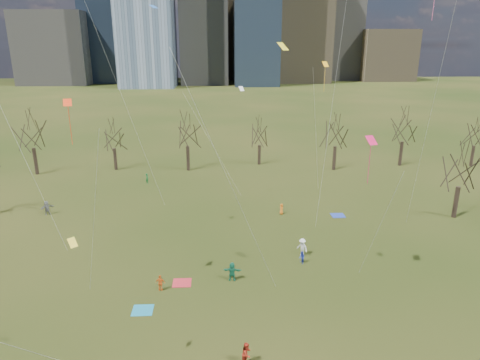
{
  "coord_description": "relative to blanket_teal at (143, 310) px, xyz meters",
  "views": [
    {
      "loc": [
        -2.18,
        -28.06,
        19.68
      ],
      "look_at": [
        0.0,
        12.0,
        7.0
      ],
      "focal_mm": 32.0,
      "sensor_mm": 36.0,
      "label": 1
    }
  ],
  "objects": [
    {
      "name": "ground",
      "position": [
        8.19,
        -0.92,
        -0.01
      ],
      "size": [
        500.0,
        500.0,
        0.0
      ],
      "primitive_type": "plane",
      "color": "black",
      "rests_on": "ground"
    },
    {
      "name": "downtown_skyline",
      "position": [
        5.75,
        209.73,
        38.99
      ],
      "size": [
        212.5,
        78.0,
        118.0
      ],
      "color": "slate",
      "rests_on": "ground"
    },
    {
      "name": "bare_tree_row",
      "position": [
        8.1,
        36.31,
        6.1
      ],
      "size": [
        113.04,
        29.8,
        9.5
      ],
      "color": "black",
      "rests_on": "ground"
    },
    {
      "name": "blanket_teal",
      "position": [
        0.0,
        0.0,
        0.0
      ],
      "size": [
        1.6,
        1.5,
        0.03
      ],
      "primitive_type": "cube",
      "color": "teal",
      "rests_on": "ground"
    },
    {
      "name": "blanket_navy",
      "position": [
        20.45,
        18.29,
        0.0
      ],
      "size": [
        1.6,
        1.5,
        0.03
      ],
      "primitive_type": "cube",
      "color": "#223AA2",
      "rests_on": "ground"
    },
    {
      "name": "blanket_crimson",
      "position": [
        2.75,
        3.86,
        0.0
      ],
      "size": [
        1.6,
        1.5,
        0.03
      ],
      "primitive_type": "cube",
      "color": "red",
      "rests_on": "ground"
    },
    {
      "name": "person_2",
      "position": [
        7.68,
        -6.31,
        0.8
      ],
      "size": [
        0.96,
        1.0,
        1.63
      ],
      "primitive_type": "imported",
      "rotation": [
        0.0,
        0.0,
        0.95
      ],
      "color": "#AA2918",
      "rests_on": "ground"
    },
    {
      "name": "person_4",
      "position": [
        1.07,
        2.78,
        0.7
      ],
      "size": [
        0.88,
        0.48,
        1.42
      ],
      "primitive_type": "imported",
      "rotation": [
        0.0,
        0.0,
        2.97
      ],
      "color": "orange",
      "rests_on": "ground"
    },
    {
      "name": "person_5",
      "position": [
        7.12,
        4.09,
        0.84
      ],
      "size": [
        1.64,
        0.7,
        1.72
      ],
      "primitive_type": "imported",
      "rotation": [
        0.0,
        0.0,
        3.01
      ],
      "color": "#18704F",
      "rests_on": "ground"
    },
    {
      "name": "person_8",
      "position": [
        13.78,
        6.75,
        0.6
      ],
      "size": [
        0.57,
        0.67,
        1.22
      ],
      "primitive_type": "imported",
      "rotation": [
        0.0,
        0.0,
        4.91
      ],
      "color": "#2639A8",
      "rests_on": "ground"
    },
    {
      "name": "person_9",
      "position": [
        14.11,
        8.35,
        0.88
      ],
      "size": [
        1.26,
        1.3,
        1.78
      ],
      "primitive_type": "imported",
      "rotation": [
        0.0,
        0.0,
        5.45
      ],
      "color": "white",
      "rests_on": "ground"
    },
    {
      "name": "person_11",
      "position": [
        -14.74,
        20.56,
        0.86
      ],
      "size": [
        1.55,
        1.47,
        1.74
      ],
      "primitive_type": "imported",
      "rotation": [
        0.0,
        0.0,
        0.73
      ],
      "color": "slate",
      "rests_on": "ground"
    },
    {
      "name": "person_12",
      "position": [
        13.68,
        19.13,
        0.66
      ],
      "size": [
        0.5,
        0.7,
        1.35
      ],
      "primitive_type": "imported",
      "rotation": [
        0.0,
        0.0,
        1.47
      ],
      "color": "orange",
      "rests_on": "ground"
    },
    {
      "name": "person_13",
      "position": [
        -4.52,
        32.4,
        0.73
      ],
      "size": [
        0.42,
        0.59,
        1.5
      ],
      "primitive_type": "imported",
      "rotation": [
        0.0,
        0.0,
        1.69
      ],
      "color": "#197132",
      "rests_on": "ground"
    },
    {
      "name": "kites_airborne",
      "position": [
        9.81,
        7.73,
        13.6
      ],
      "size": [
        62.56,
        40.62,
        36.91
      ],
      "color": "#F93D15",
      "rests_on": "ground"
    }
  ]
}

